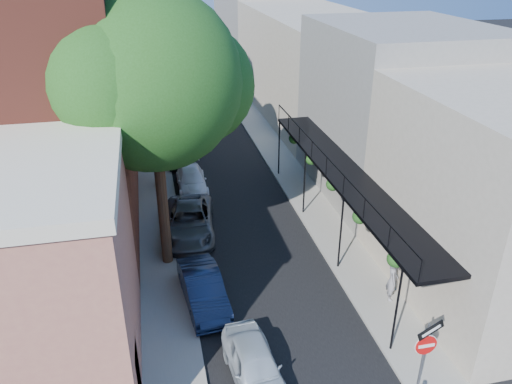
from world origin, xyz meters
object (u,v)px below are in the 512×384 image
parked_car_a (255,365)px  parked_car_c (190,221)px  parked_car_d (192,180)px  pedestrian (392,280)px  parked_car_b (203,289)px  sign_post (426,348)px  oak_far (150,16)px  oak_near (163,82)px  parked_car_e (179,153)px  oak_mid (155,62)px

parked_car_a → parked_car_c: parked_car_c is taller
parked_car_d → pedestrian: (6.50, -11.66, 0.41)m
parked_car_a → pedestrian: (5.99, 2.78, 0.35)m
parked_car_c → pedestrian: size_ratio=2.90×
parked_car_b → parked_car_d: size_ratio=1.02×
sign_post → oak_far: bearing=103.9°
oak_near → parked_car_d: 10.14m
oak_near → parked_car_d: oak_near is taller
oak_near → oak_far: oak_far is taller
parked_car_c → parked_car_a: bearing=-76.9°
sign_post → parked_car_d: size_ratio=0.76×
parked_car_e → oak_far: bearing=101.4°
parked_car_e → oak_near: bearing=-93.0°
parked_car_d → parked_car_a: bearing=-88.0°
oak_mid → oak_far: bearing=89.6°
oak_far → parked_car_a: (1.85, -24.54, -7.62)m
oak_mid → parked_car_a: size_ratio=2.72×
oak_mid → pedestrian: 16.16m
parked_car_d → parked_car_e: (-0.37, 4.15, 0.07)m
parked_car_b → parked_car_d: parked_car_b is taller
parked_car_b → parked_car_c: 5.32m
parked_car_b → pedestrian: bearing=-16.7°
parked_car_a → parked_car_d: parked_car_a is taller
oak_mid → parked_car_d: oak_mid is taller
oak_mid → parked_car_e: oak_mid is taller
sign_post → parked_car_a: (-4.66, 1.76, -1.40)m
sign_post → oak_near: 12.77m
sign_post → parked_car_d: (-5.17, 16.19, -1.46)m
parked_car_e → oak_mid: bearing=-106.5°
oak_mid → oak_far: oak_far is taller
oak_far → parked_car_c: bearing=-87.1°
parked_car_b → parked_car_c: size_ratio=0.80×
oak_near → oak_far: (0.01, 17.01, 0.38)m
oak_far → pedestrian: size_ratio=6.90×
parked_car_b → pedestrian: (7.09, -1.40, 0.32)m
oak_mid → parked_car_d: bearing=-37.0°
pedestrian → parked_car_b: bearing=99.3°
sign_post → parked_car_c: 12.71m
pedestrian → oak_far: bearing=40.3°
oak_near → parked_car_e: oak_near is taller
sign_post → parked_car_e: 21.13m
parked_car_d → parked_car_b: bearing=-93.3°
sign_post → oak_mid: oak_mid is taller
oak_near → parked_car_b: bearing=-77.1°
oak_mid → oak_near: bearing=-89.6°
sign_post → parked_car_d: sign_post is taller
oak_mid → pedestrian: oak_mid is taller
parked_car_b → oak_far: bearing=86.6°
parked_car_b → parked_car_c: bearing=84.5°
oak_far → parked_car_d: oak_far is taller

